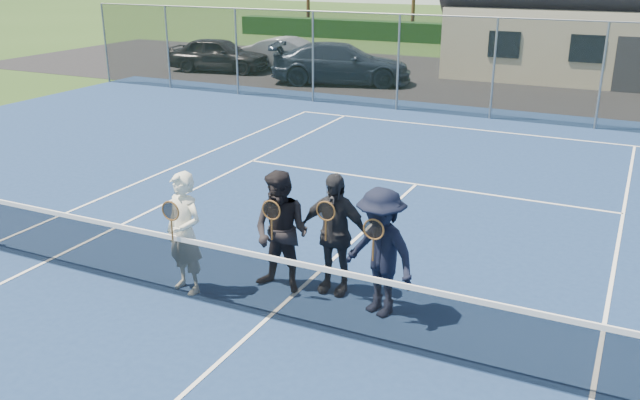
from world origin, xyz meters
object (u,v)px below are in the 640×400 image
Objects in this scene: car_a at (219,55)px; car_c at (341,64)px; player_a at (184,233)px; player_b at (281,232)px; player_c at (334,233)px; car_b at (292,54)px; tennis_net at (267,284)px; player_d at (380,252)px.

car_c is at bearing -103.44° from car_a.
car_c is 2.99× the size of player_a.
player_b is (1.23, 0.63, -0.00)m from player_a.
car_a is 5.97m from car_c.
car_a is 21.00m from player_c.
car_a is 3.15m from car_b.
car_a is at bearing 128.26° from player_c.
player_a is at bearing -156.61° from car_a.
tennis_net is at bearing -8.58° from player_a.
car_a is 2.38× the size of player_c.
car_a reaches higher than tennis_net.
player_d is (11.16, -18.48, 0.23)m from car_b.
player_d is (0.84, -0.34, -0.00)m from player_c.
player_c is (10.32, -18.15, 0.23)m from car_b.
car_b is at bearing -67.38° from car_a.
car_b is 2.34× the size of player_a.
player_a is at bearing -167.95° from player_d.
player_b is 1.00× the size of player_c.
player_d is at bearing -171.65° from car_c.
player_b is at bearing 105.85° from tennis_net.
player_a reaches higher than car_b.
player_c is 0.90m from player_d.
player_d is (1.53, -0.04, -0.00)m from player_b.
car_b is at bearing 117.58° from player_b.
tennis_net is at bearing -111.37° from player_c.
car_c reaches higher than tennis_net.
car_c is 18.41m from tennis_net.
tennis_net is 6.49× the size of player_a.
car_c is 17.52m from player_c.
player_b is 1.53m from player_d.
player_a and player_b have the same top height.
player_c reaches higher than tennis_net.
player_b is at bearing -152.82° from car_a.
player_b reaches higher than car_a.
player_a is (8.40, -19.07, 0.23)m from car_b.
player_d is at bearing 12.05° from player_a.
car_c is 2.99× the size of player_c.
car_c reaches higher than car_b.
car_a is at bearing 68.26° from car_c.
player_d is at bearing -21.90° from player_c.
player_b is at bearing -176.09° from car_c.
car_c is 0.46× the size of tennis_net.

